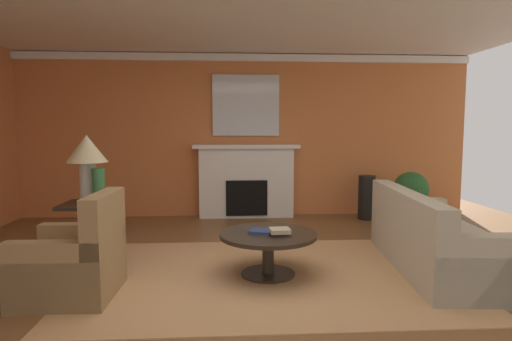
{
  "coord_description": "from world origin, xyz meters",
  "views": [
    {
      "loc": [
        -0.15,
        -4.06,
        1.52
      ],
      "look_at": [
        0.17,
        1.14,
        1.0
      ],
      "focal_mm": 29.6,
      "sensor_mm": 36.0,
      "label": 1
    }
  ],
  "objects_px": {
    "side_table": "(90,229)",
    "potted_plant": "(411,193)",
    "armchair_near_window": "(75,264)",
    "vase_on_side_table": "(99,186)",
    "mantel_mirror": "(246,105)",
    "table_lamp": "(87,155)",
    "sofa": "(433,242)",
    "vase_tall_corner": "(367,197)",
    "fireplace": "(246,183)",
    "coffee_table": "(268,244)"
  },
  "relations": [
    {
      "from": "vase_on_side_table",
      "to": "potted_plant",
      "type": "distance_m",
      "value": 4.72
    },
    {
      "from": "fireplace",
      "to": "mantel_mirror",
      "type": "relative_size",
      "value": 1.58
    },
    {
      "from": "mantel_mirror",
      "to": "vase_tall_corner",
      "type": "bearing_deg",
      "value": -11.81
    },
    {
      "from": "mantel_mirror",
      "to": "vase_on_side_table",
      "type": "height_order",
      "value": "mantel_mirror"
    },
    {
      "from": "table_lamp",
      "to": "vase_on_side_table",
      "type": "height_order",
      "value": "table_lamp"
    },
    {
      "from": "fireplace",
      "to": "sofa",
      "type": "distance_m",
      "value": 3.44
    },
    {
      "from": "side_table",
      "to": "table_lamp",
      "type": "height_order",
      "value": "table_lamp"
    },
    {
      "from": "vase_tall_corner",
      "to": "armchair_near_window",
      "type": "bearing_deg",
      "value": -140.16
    },
    {
      "from": "side_table",
      "to": "mantel_mirror",
      "type": "bearing_deg",
      "value": 54.34
    },
    {
      "from": "side_table",
      "to": "fireplace",
      "type": "bearing_deg",
      "value": 53.03
    },
    {
      "from": "vase_tall_corner",
      "to": "potted_plant",
      "type": "distance_m",
      "value": 0.71
    },
    {
      "from": "potted_plant",
      "to": "side_table",
      "type": "bearing_deg",
      "value": -158.07
    },
    {
      "from": "armchair_near_window",
      "to": "potted_plant",
      "type": "distance_m",
      "value": 5.08
    },
    {
      "from": "mantel_mirror",
      "to": "potted_plant",
      "type": "relative_size",
      "value": 1.37
    },
    {
      "from": "table_lamp",
      "to": "side_table",
      "type": "bearing_deg",
      "value": 180.0
    },
    {
      "from": "sofa",
      "to": "armchair_near_window",
      "type": "distance_m",
      "value": 3.63
    },
    {
      "from": "sofa",
      "to": "vase_tall_corner",
      "type": "xyz_separation_m",
      "value": [
        0.1,
        2.55,
        0.07
      ]
    },
    {
      "from": "coffee_table",
      "to": "vase_tall_corner",
      "type": "xyz_separation_m",
      "value": [
        1.9,
        2.63,
        0.03
      ]
    },
    {
      "from": "coffee_table",
      "to": "table_lamp",
      "type": "bearing_deg",
      "value": 166.04
    },
    {
      "from": "table_lamp",
      "to": "vase_on_side_table",
      "type": "xyz_separation_m",
      "value": [
        0.15,
        -0.12,
        -0.33
      ]
    },
    {
      "from": "side_table",
      "to": "potted_plant",
      "type": "bearing_deg",
      "value": 21.93
    },
    {
      "from": "fireplace",
      "to": "side_table",
      "type": "height_order",
      "value": "fireplace"
    },
    {
      "from": "fireplace",
      "to": "potted_plant",
      "type": "bearing_deg",
      "value": -14.12
    },
    {
      "from": "mantel_mirror",
      "to": "table_lamp",
      "type": "distance_m",
      "value": 3.23
    },
    {
      "from": "armchair_near_window",
      "to": "potted_plant",
      "type": "height_order",
      "value": "armchair_near_window"
    },
    {
      "from": "potted_plant",
      "to": "sofa",
      "type": "bearing_deg",
      "value": -107.76
    },
    {
      "from": "side_table",
      "to": "vase_on_side_table",
      "type": "distance_m",
      "value": 0.53
    },
    {
      "from": "armchair_near_window",
      "to": "coffee_table",
      "type": "height_order",
      "value": "armchair_near_window"
    },
    {
      "from": "table_lamp",
      "to": "vase_on_side_table",
      "type": "bearing_deg",
      "value": -38.66
    },
    {
      "from": "sofa",
      "to": "mantel_mirror",
      "type": "bearing_deg",
      "value": 122.72
    },
    {
      "from": "table_lamp",
      "to": "potted_plant",
      "type": "bearing_deg",
      "value": 21.93
    },
    {
      "from": "coffee_table",
      "to": "vase_tall_corner",
      "type": "relative_size",
      "value": 1.35
    },
    {
      "from": "sofa",
      "to": "side_table",
      "type": "bearing_deg",
      "value": 173.92
    },
    {
      "from": "side_table",
      "to": "vase_tall_corner",
      "type": "distance_m",
      "value": 4.41
    },
    {
      "from": "armchair_near_window",
      "to": "vase_on_side_table",
      "type": "bearing_deg",
      "value": 90.77
    },
    {
      "from": "armchair_near_window",
      "to": "table_lamp",
      "type": "xyz_separation_m",
      "value": [
        -0.16,
        0.93,
        0.92
      ]
    },
    {
      "from": "fireplace",
      "to": "side_table",
      "type": "bearing_deg",
      "value": -126.97
    },
    {
      "from": "vase_tall_corner",
      "to": "side_table",
      "type": "bearing_deg",
      "value": -150.85
    },
    {
      "from": "mantel_mirror",
      "to": "potted_plant",
      "type": "xyz_separation_m",
      "value": [
        2.61,
        -0.78,
        -1.42
      ]
    },
    {
      "from": "fireplace",
      "to": "vase_tall_corner",
      "type": "distance_m",
      "value": 2.04
    },
    {
      "from": "mantel_mirror",
      "to": "potted_plant",
      "type": "distance_m",
      "value": 3.07
    },
    {
      "from": "sofa",
      "to": "armchair_near_window",
      "type": "xyz_separation_m",
      "value": [
        -3.59,
        -0.53,
        0.01
      ]
    },
    {
      "from": "mantel_mirror",
      "to": "table_lamp",
      "type": "height_order",
      "value": "mantel_mirror"
    },
    {
      "from": "sofa",
      "to": "table_lamp",
      "type": "distance_m",
      "value": 3.88
    },
    {
      "from": "sofa",
      "to": "vase_tall_corner",
      "type": "relative_size",
      "value": 2.94
    },
    {
      "from": "coffee_table",
      "to": "vase_tall_corner",
      "type": "distance_m",
      "value": 3.25
    },
    {
      "from": "coffee_table",
      "to": "table_lamp",
      "type": "distance_m",
      "value": 2.2
    },
    {
      "from": "coffee_table",
      "to": "side_table",
      "type": "height_order",
      "value": "side_table"
    },
    {
      "from": "table_lamp",
      "to": "vase_on_side_table",
      "type": "distance_m",
      "value": 0.38
    },
    {
      "from": "side_table",
      "to": "armchair_near_window",
      "type": "bearing_deg",
      "value": -80.19
    }
  ]
}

